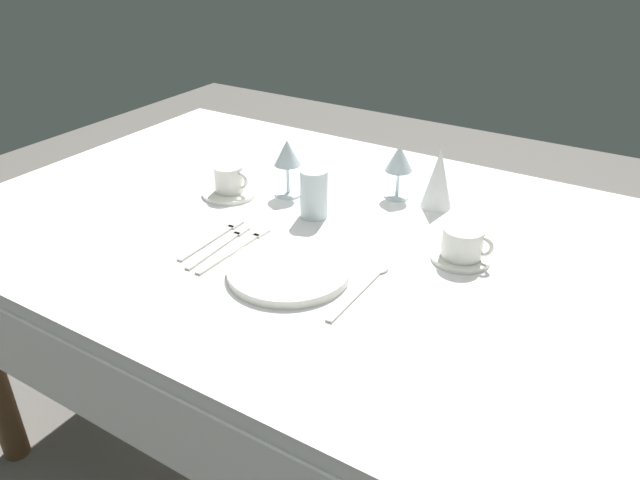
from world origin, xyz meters
The scene contains 15 objects.
ground_plane centered at (0.00, 0.00, 0.00)m, with size 6.00×6.00×0.00m, color slate.
dining_table centered at (0.00, 0.00, 0.66)m, with size 1.80×1.11×0.74m.
dinner_plate centered at (0.00, -0.20, 0.75)m, with size 0.25×0.25×0.02m, color white.
fork_outer centered at (-0.15, -0.18, 0.74)m, with size 0.02×0.23×0.00m.
fork_inner centered at (-0.19, -0.19, 0.74)m, with size 0.03×0.21×0.00m.
fork_salad centered at (-0.22, -0.17, 0.74)m, with size 0.02×0.21×0.00m.
spoon_soup centered at (0.15, -0.16, 0.74)m, with size 0.03×0.23×0.01m.
saucer_left centered at (-0.34, 0.03, 0.74)m, with size 0.14×0.14×0.01m, color white.
coffee_cup_left centered at (-0.34, 0.03, 0.78)m, with size 0.10×0.07×0.07m.
saucer_right centered at (0.27, 0.03, 0.74)m, with size 0.12×0.12×0.01m, color white.
coffee_cup_right centered at (0.27, 0.03, 0.78)m, with size 0.11×0.09×0.06m.
wine_glass_centre centered at (-0.21, 0.11, 0.84)m, with size 0.07×0.07×0.14m.
wine_glass_left centered at (0.03, 0.24, 0.84)m, with size 0.07×0.07×0.14m.
drink_tumbler centered at (-0.09, 0.04, 0.79)m, with size 0.07×0.07×0.12m.
napkin_folded centered at (0.13, 0.24, 0.81)m, with size 0.08×0.08×0.15m, color white.
Camera 1 is at (0.59, -1.04, 1.39)m, focal length 34.17 mm.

